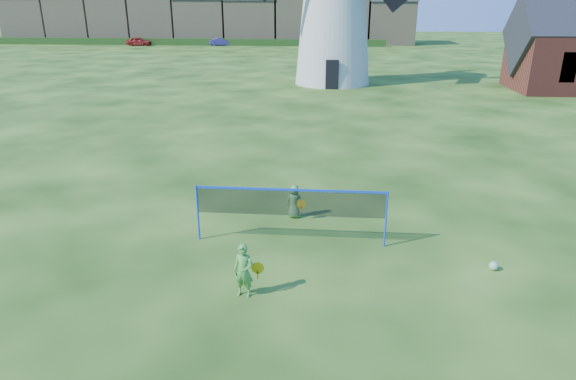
% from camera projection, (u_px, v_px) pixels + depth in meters
% --- Properties ---
extents(ground, '(220.00, 220.00, 0.00)m').
position_uv_depth(ground, '(279.00, 250.00, 13.07)').
color(ground, black).
rests_on(ground, ground).
extents(windmill, '(11.90, 5.88, 17.30)m').
position_uv_depth(windmill, '(334.00, 1.00, 37.91)').
color(windmill, silver).
rests_on(windmill, ground).
extents(badminton_net, '(5.05, 0.05, 1.55)m').
position_uv_depth(badminton_net, '(291.00, 203.00, 13.08)').
color(badminton_net, blue).
rests_on(badminton_net, ground).
extents(player_girl, '(0.67, 0.37, 1.23)m').
position_uv_depth(player_girl, '(244.00, 271.00, 10.83)').
color(player_girl, '#4B9A3D').
rests_on(player_girl, ground).
extents(player_boy, '(0.64, 0.44, 1.01)m').
position_uv_depth(player_boy, '(295.00, 201.00, 14.91)').
color(player_boy, '#549648').
rests_on(player_boy, ground).
extents(play_ball, '(0.22, 0.22, 0.22)m').
position_uv_depth(play_ball, '(494.00, 266.00, 12.06)').
color(play_ball, green).
rests_on(play_ball, ground).
extents(terraced_houses, '(65.88, 8.40, 8.29)m').
position_uv_depth(terraced_houses, '(205.00, 17.00, 80.40)').
color(terraced_houses, '#998B66').
rests_on(terraced_houses, ground).
extents(hedge, '(62.00, 0.80, 1.00)m').
position_uv_depth(hedge, '(181.00, 42.00, 76.24)').
color(hedge, '#193814').
rests_on(hedge, ground).
extents(car_left, '(3.86, 1.83, 1.27)m').
position_uv_depth(car_left, '(139.00, 41.00, 75.20)').
color(car_left, maroon).
rests_on(car_left, ground).
extents(car_right, '(3.51, 1.92, 1.10)m').
position_uv_depth(car_right, '(221.00, 42.00, 75.60)').
color(car_right, navy).
rests_on(car_right, ground).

